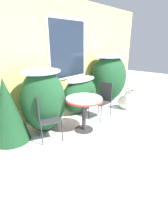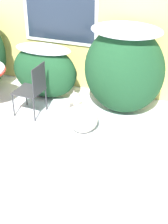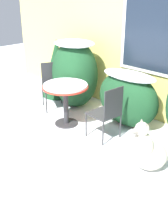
% 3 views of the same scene
% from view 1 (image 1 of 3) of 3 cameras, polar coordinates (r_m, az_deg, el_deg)
% --- Properties ---
extents(ground_plane, '(16.00, 16.00, 0.00)m').
position_cam_1_polar(ground_plane, '(4.19, 15.41, -5.51)').
color(ground_plane, white).
extents(house_wall, '(8.00, 0.10, 2.94)m').
position_cam_1_polar(house_wall, '(5.02, -6.99, 17.43)').
color(house_wall, '#E5D16B').
rests_on(house_wall, ground_plane).
extents(shrub_left, '(1.01, 0.86, 1.37)m').
position_cam_1_polar(shrub_left, '(3.89, -13.14, 4.10)').
color(shrub_left, '#194223').
rests_on(shrub_left, ground_plane).
extents(shrub_middle, '(1.22, 0.60, 1.00)m').
position_cam_1_polar(shrub_middle, '(4.85, -1.20, 5.92)').
color(shrub_middle, '#194223').
rests_on(shrub_middle, ground_plane).
extents(shrub_right, '(1.34, 1.05, 1.49)m').
position_cam_1_polar(shrub_right, '(5.95, 8.19, 11.30)').
color(shrub_right, '#194223').
rests_on(shrub_right, ground_plane).
extents(evergreen_bush, '(0.74, 0.74, 1.30)m').
position_cam_1_polar(evergreen_bush, '(3.67, -23.71, 0.38)').
color(evergreen_bush, '#194223').
rests_on(evergreen_bush, ground_plane).
extents(patio_table, '(0.81, 0.81, 0.77)m').
position_cam_1_polar(patio_table, '(3.77, 0.00, 2.63)').
color(patio_table, '#2D2D30').
rests_on(patio_table, ground_plane).
extents(patio_chair_near_table, '(0.59, 0.59, 0.92)m').
position_cam_1_polar(patio_chair_near_table, '(3.54, -12.73, -1.58)').
color(patio_chair_near_table, '#2D2D30').
rests_on(patio_chair_near_table, ground_plane).
extents(patio_chair_far_side, '(0.47, 0.47, 0.92)m').
position_cam_1_polar(patio_chair_far_side, '(4.55, 5.93, 4.30)').
color(patio_chair_far_side, '#2D2D30').
rests_on(patio_chair_far_side, ground_plane).
extents(dog, '(0.58, 0.66, 0.76)m').
position_cam_1_polar(dog, '(5.30, 13.72, 3.86)').
color(dog, beige).
rests_on(dog, ground_plane).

